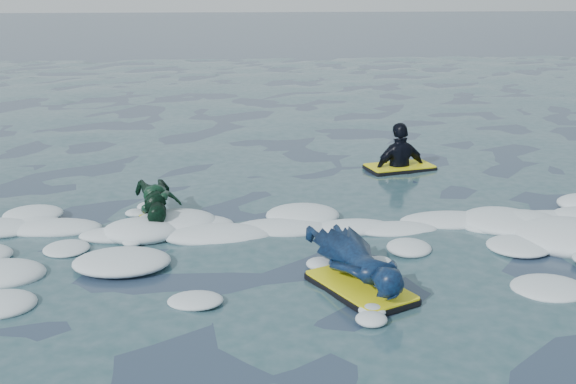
% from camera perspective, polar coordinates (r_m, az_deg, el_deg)
% --- Properties ---
extents(ground, '(120.00, 120.00, 0.00)m').
position_cam_1_polar(ground, '(7.57, -2.04, -6.88)').
color(ground, '#1A283F').
rests_on(ground, ground).
extents(foam_band, '(12.00, 3.10, 0.30)m').
position_cam_1_polar(foam_band, '(8.53, -2.36, -4.12)').
color(foam_band, silver).
rests_on(foam_band, ground).
extents(prone_woman_unit, '(1.09, 1.84, 0.45)m').
position_cam_1_polar(prone_woman_unit, '(7.41, 5.48, -5.51)').
color(prone_woman_unit, black).
rests_on(prone_woman_unit, ground).
extents(prone_child_unit, '(0.73, 1.27, 0.47)m').
position_cam_1_polar(prone_child_unit, '(9.36, -10.21, -0.90)').
color(prone_child_unit, black).
rests_on(prone_child_unit, ground).
extents(waiting_rider_unit, '(1.20, 0.84, 1.63)m').
position_cam_1_polar(waiting_rider_unit, '(11.91, 8.80, 1.60)').
color(waiting_rider_unit, black).
rests_on(waiting_rider_unit, ground).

